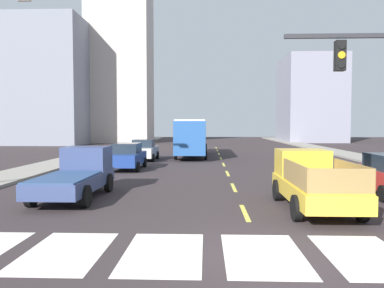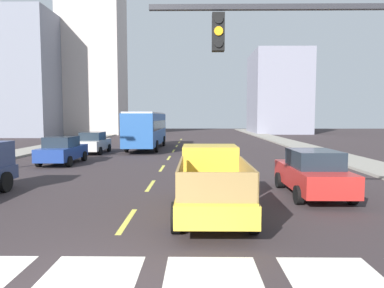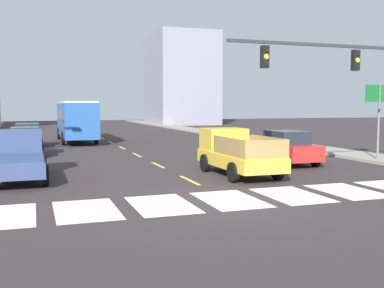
{
  "view_description": "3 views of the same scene",
  "coord_description": "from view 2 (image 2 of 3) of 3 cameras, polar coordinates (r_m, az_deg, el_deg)",
  "views": [
    {
      "loc": [
        -1.3,
        -8.39,
        2.93
      ],
      "look_at": [
        -2.14,
        14.39,
        1.74
      ],
      "focal_mm": 35.17,
      "sensor_mm": 36.0,
      "label": 1
    },
    {
      "loc": [
        1.96,
        -5.6,
        2.95
      ],
      "look_at": [
        1.71,
        14.47,
        1.36
      ],
      "focal_mm": 32.37,
      "sensor_mm": 36.0,
      "label": 2
    },
    {
      "loc": [
        -5.88,
        -13.27,
        3.02
      ],
      "look_at": [
        0.92,
        6.4,
        1.25
      ],
      "focal_mm": 42.81,
      "sensor_mm": 36.0,
      "label": 3
    }
  ],
  "objects": [
    {
      "name": "sedan_far",
      "position": [
        23.05,
        -20.57,
        -0.96
      ],
      "size": [
        2.02,
        4.4,
        1.72
      ],
      "rotation": [
        0.0,
        0.0,
        0.03
      ],
      "color": "navy",
      "rests_on": "ground"
    },
    {
      "name": "block_mid_right",
      "position": [
        58.12,
        -27.12,
        10.15
      ],
      "size": [
        11.46,
        8.15,
        18.27
      ],
      "primitive_type": "cube",
      "color": "gray",
      "rests_on": "ground"
    },
    {
      "name": "lane_dash_6",
      "position": [
        39.75,
        -2.12,
        0.28
      ],
      "size": [
        0.16,
        2.4,
        0.01
      ],
      "primitive_type": "cube",
      "color": "#D1C64A",
      "rests_on": "ground"
    },
    {
      "name": "block_mid_left",
      "position": [
        64.42,
        13.97,
        8.14
      ],
      "size": [
        9.35,
        11.99,
        14.28
      ],
      "primitive_type": "cube",
      "color": "gray",
      "rests_on": "ground"
    },
    {
      "name": "lane_dash_3",
      "position": [
        24.85,
        -3.82,
        -2.29
      ],
      "size": [
        0.16,
        2.4,
        0.01
      ],
      "primitive_type": "cube",
      "color": "#D1C64A",
      "rests_on": "ground"
    },
    {
      "name": "lane_dash_5",
      "position": [
        34.78,
        -2.52,
        -0.33
      ],
      "size": [
        0.16,
        2.4,
        0.01
      ],
      "primitive_type": "cube",
      "color": "#D1C64A",
      "rests_on": "ground"
    },
    {
      "name": "lane_dash_4",
      "position": [
        29.81,
        -3.07,
        -1.15
      ],
      "size": [
        0.16,
        2.4,
        0.01
      ],
      "primitive_type": "cube",
      "color": "#D1C64A",
      "rests_on": "ground"
    },
    {
      "name": "lane_dash_1",
      "position": [
        15.02,
        -6.86,
        -6.82
      ],
      "size": [
        0.16,
        2.4,
        0.01
      ],
      "primitive_type": "cube",
      "color": "#D1C64A",
      "rests_on": "ground"
    },
    {
      "name": "sedan_near_right",
      "position": [
        28.95,
        -15.96,
        0.22
      ],
      "size": [
        2.02,
        4.4,
        1.72
      ],
      "rotation": [
        0.0,
        0.0,
        0.01
      ],
      "color": "beige",
      "rests_on": "ground"
    },
    {
      "name": "lane_dash_7",
      "position": [
        44.74,
        -1.8,
        0.76
      ],
      "size": [
        0.16,
        2.4,
        0.01
      ],
      "primitive_type": "cube",
      "color": "#D1C64A",
      "rests_on": "ground"
    },
    {
      "name": "tower_tall_centre",
      "position": [
        63.42,
        -16.13,
        21.12
      ],
      "size": [
        9.8,
        7.92,
        42.46
      ],
      "primitive_type": "cube",
      "color": "#B9ADA6",
      "rests_on": "ground"
    },
    {
      "name": "city_bus",
      "position": [
        31.74,
        -7.5,
        2.7
      ],
      "size": [
        2.72,
        10.8,
        3.32
      ],
      "rotation": [
        0.0,
        0.0,
        -0.0
      ],
      "color": "#265498",
      "rests_on": "ground"
    },
    {
      "name": "pickup_stakebed",
      "position": [
        10.77,
        3.2,
        -6.26
      ],
      "size": [
        2.18,
        5.2,
        1.96
      ],
      "rotation": [
        0.0,
        0.0,
        -0.04
      ],
      "color": "gold",
      "rests_on": "ground"
    },
    {
      "name": "lane_dash_0",
      "position": [
        10.23,
        -10.62,
        -12.3
      ],
      "size": [
        0.16,
        2.4,
        0.01
      ],
      "primitive_type": "cube",
      "color": "#D1C64A",
      "rests_on": "ground"
    },
    {
      "name": "lane_dash_2",
      "position": [
        19.91,
        -4.96,
        -4.0
      ],
      "size": [
        0.16,
        2.4,
        0.01
      ],
      "primitive_type": "cube",
      "color": "#D1C64A",
      "rests_on": "ground"
    },
    {
      "name": "sedan_mid",
      "position": [
        13.71,
        19.24,
        -4.5
      ],
      "size": [
        2.02,
        4.4,
        1.72
      ],
      "rotation": [
        0.0,
        0.0,
        -0.01
      ],
      "color": "red",
      "rests_on": "ground"
    },
    {
      "name": "sidewalk_right",
      "position": [
        25.85,
        23.89,
        -2.24
      ],
      "size": [
        2.9,
        110.0,
        0.15
      ],
      "primitive_type": "cube",
      "color": "gray",
      "rests_on": "ground"
    }
  ]
}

